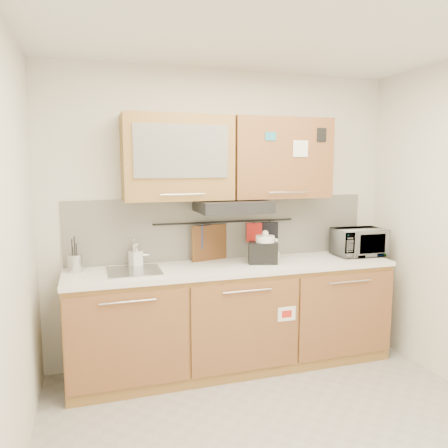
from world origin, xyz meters
TOP-DOWN VIEW (x-y plane):
  - floor at (0.00, 0.00)m, footprint 3.20×3.20m
  - ceiling at (0.00, 0.00)m, footprint 3.20×3.20m
  - wall_back at (0.00, 1.50)m, footprint 3.20×0.00m
  - wall_left at (-1.60, 0.00)m, footprint 0.00×3.00m
  - base_cabinet at (0.00, 1.19)m, footprint 2.80×0.64m
  - countertop at (0.00, 1.19)m, footprint 2.82×0.62m
  - backsplash at (0.00, 1.49)m, footprint 2.80×0.02m
  - upper_cabinets at (-0.00, 1.32)m, footprint 1.82×0.37m
  - range_hood at (0.00, 1.25)m, footprint 0.60×0.46m
  - sink at (-0.85, 1.21)m, footprint 0.42×0.40m
  - utensil_rail at (0.00, 1.45)m, footprint 1.30×0.02m
  - utensil_crock at (-1.30, 1.33)m, footprint 0.13×0.13m
  - kettle at (0.28, 1.17)m, footprint 0.21×0.19m
  - toaster at (0.25, 1.17)m, footprint 0.28×0.21m
  - microwave at (1.25, 1.22)m, footprint 0.47×0.33m
  - soap_bottle at (-0.82, 1.38)m, footprint 0.12×0.12m
  - cutting_board at (-0.16, 1.44)m, footprint 0.34×0.12m
  - oven_mitt at (-0.19, 1.44)m, footprint 0.13×0.07m
  - dark_pouch at (0.43, 1.44)m, footprint 0.15×0.10m
  - pot_holder at (0.27, 1.44)m, footprint 0.14×0.06m

SIDE VIEW (x-z plane):
  - floor at x=0.00m, z-range 0.00..0.00m
  - base_cabinet at x=0.00m, z-range -0.03..0.85m
  - countertop at x=0.00m, z-range 0.88..0.92m
  - sink at x=-0.85m, z-range 0.79..1.05m
  - utensil_crock at x=-1.30m, z-range 0.85..1.14m
  - toaster at x=0.25m, z-range 0.92..1.11m
  - soap_bottle at x=-0.82m, z-range 0.92..1.12m
  - cutting_board at x=-0.16m, z-range 0.81..1.24m
  - kettle at x=0.28m, z-range 0.89..1.18m
  - microwave at x=1.25m, z-range 0.92..1.18m
  - dark_pouch at x=0.43m, z-range 1.01..1.24m
  - oven_mitt at x=-0.19m, z-range 1.03..1.24m
  - pot_holder at x=0.27m, z-range 1.07..1.24m
  - backsplash at x=0.00m, z-range 0.92..1.48m
  - utensil_rail at x=0.00m, z-range 1.25..1.27m
  - wall_left at x=-1.60m, z-range -0.20..2.80m
  - wall_back at x=0.00m, z-range -0.30..2.90m
  - range_hood at x=0.00m, z-range 1.37..1.47m
  - upper_cabinets at x=0.00m, z-range 1.48..2.18m
  - ceiling at x=0.00m, z-range 2.60..2.60m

